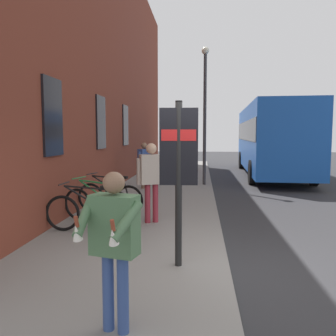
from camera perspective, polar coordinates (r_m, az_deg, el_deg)
The scene contains 12 objects.
ground at distance 11.31m, azimuth 12.60°, elevation -5.03°, with size 60.00×60.00×0.00m, color #2D2D30.
sidewalk_pavement at distance 13.25m, azimuth -0.40°, elevation -3.10°, with size 24.00×3.50×0.12m, color gray.
station_facade at distance 14.68m, azimuth -8.32°, elevation 16.12°, with size 22.00×0.65×9.53m.
bicycle_end_of_row at distance 7.14m, azimuth -12.83°, elevation -7.06°, with size 0.48×1.77×0.97m.
bicycle_under_window at distance 7.86m, azimuth -11.32°, elevation -5.88°, with size 0.67×1.71×0.97m.
bicycle_nearest_sign at distance 8.68m, azimuth -9.39°, elevation -4.77°, with size 0.59×1.73×0.97m.
transit_info_sign at distance 5.04m, azimuth 1.74°, elevation 1.75°, with size 0.11×0.55×2.40m.
city_bus at distance 18.06m, azimuth 16.38°, elevation 4.91°, with size 10.61×3.03×3.35m.
pedestrian_crossing_street at distance 7.62m, azimuth -2.72°, elevation -1.04°, with size 0.43×0.61×1.73m.
pedestrian_near_bus at distance 12.47m, azimuth -3.89°, elevation 1.23°, with size 0.55×0.44×1.63m.
tourist_with_hotdogs at distance 3.44m, azimuth -8.84°, elevation -10.67°, with size 0.63×0.62×1.58m.
street_lamp at distance 13.48m, azimuth 6.01°, elevation 10.29°, with size 0.28×0.28×5.15m.
Camera 1 is at (-5.03, 0.43, 2.05)m, focal length 37.56 mm.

